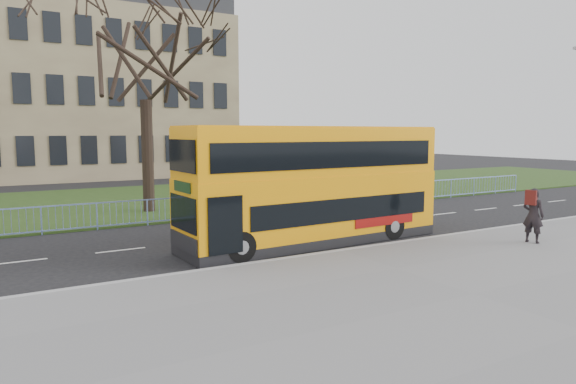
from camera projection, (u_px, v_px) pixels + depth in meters
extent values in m
plane|color=black|center=(315.00, 245.00, 17.76)|extent=(120.00, 120.00, 0.00)
cube|color=slate|center=(474.00, 296.00, 11.97)|extent=(80.00, 10.50, 0.12)
cube|color=#98989B|center=(341.00, 251.00, 16.42)|extent=(80.00, 0.20, 0.14)
cube|color=#203513|center=(180.00, 198.00, 30.01)|extent=(80.00, 15.40, 0.08)
cube|color=#7C694E|center=(45.00, 96.00, 44.43)|extent=(30.00, 15.00, 14.00)
cube|color=#FA9C0A|center=(314.00, 209.00, 17.88)|extent=(9.67, 2.69, 1.78)
cube|color=#FA9C0A|center=(314.00, 179.00, 17.76)|extent=(9.67, 2.69, 0.31)
cube|color=#FA9C0A|center=(314.00, 151.00, 17.65)|extent=(9.62, 2.64, 1.60)
cube|color=black|center=(347.00, 209.00, 17.21)|extent=(7.38, 0.35, 0.78)
cube|color=black|center=(334.00, 155.00, 16.71)|extent=(8.80, 0.42, 0.87)
cylinder|color=black|center=(241.00, 247.00, 15.27)|extent=(0.96, 0.30, 0.95)
cylinder|color=black|center=(393.00, 226.00, 18.60)|extent=(0.96, 0.30, 0.95)
imported|color=black|center=(533.00, 215.00, 17.42)|extent=(0.62, 0.78, 1.88)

